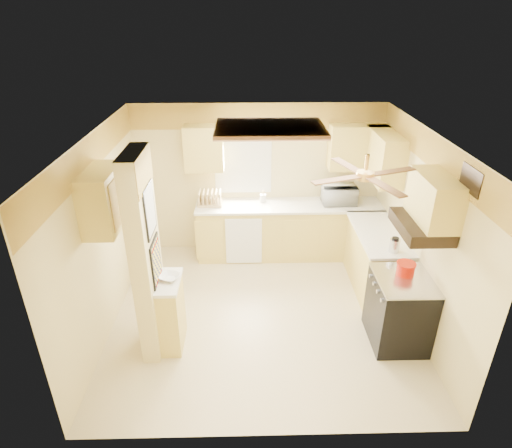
{
  "coord_description": "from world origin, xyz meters",
  "views": [
    {
      "loc": [
        -0.2,
        -4.73,
        3.78
      ],
      "look_at": [
        -0.08,
        0.35,
        1.22
      ],
      "focal_mm": 30.0,
      "sensor_mm": 36.0,
      "label": 1
    }
  ],
  "objects_px": {
    "microwave": "(339,194)",
    "dutch_oven": "(406,268)",
    "kettle": "(395,245)",
    "stove": "(399,310)",
    "bowl": "(170,277)"
  },
  "relations": [
    {
      "from": "stove",
      "to": "dutch_oven",
      "type": "relative_size",
      "value": 3.97
    },
    {
      "from": "microwave",
      "to": "dutch_oven",
      "type": "xyz_separation_m",
      "value": [
        0.4,
        -2.07,
        -0.1
      ]
    },
    {
      "from": "bowl",
      "to": "dutch_oven",
      "type": "distance_m",
      "value": 2.82
    },
    {
      "from": "microwave",
      "to": "dutch_oven",
      "type": "bearing_deg",
      "value": 100.37
    },
    {
      "from": "stove",
      "to": "kettle",
      "type": "bearing_deg",
      "value": 85.32
    },
    {
      "from": "stove",
      "to": "kettle",
      "type": "relative_size",
      "value": 4.48
    },
    {
      "from": "dutch_oven",
      "to": "kettle",
      "type": "height_order",
      "value": "kettle"
    },
    {
      "from": "stove",
      "to": "dutch_oven",
      "type": "distance_m",
      "value": 0.55
    },
    {
      "from": "microwave",
      "to": "bowl",
      "type": "bearing_deg",
      "value": 41.17
    },
    {
      "from": "kettle",
      "to": "microwave",
      "type": "bearing_deg",
      "value": 104.6
    },
    {
      "from": "microwave",
      "to": "kettle",
      "type": "height_order",
      "value": "microwave"
    },
    {
      "from": "bowl",
      "to": "dutch_oven",
      "type": "height_order",
      "value": "dutch_oven"
    },
    {
      "from": "stove",
      "to": "dutch_oven",
      "type": "bearing_deg",
      "value": 72.62
    },
    {
      "from": "stove",
      "to": "microwave",
      "type": "distance_m",
      "value": 2.3
    },
    {
      "from": "dutch_oven",
      "to": "kettle",
      "type": "bearing_deg",
      "value": 88.29
    }
  ]
}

